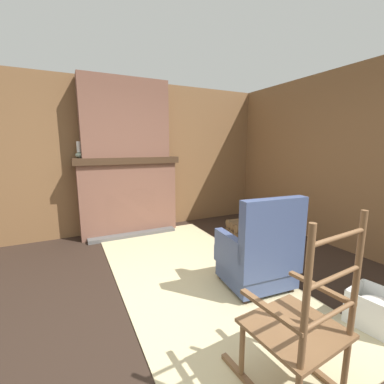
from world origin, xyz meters
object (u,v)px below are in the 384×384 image
(armchair, at_px, (259,256))
(firewood_stack, at_px, (240,229))
(rocking_chair, at_px, (300,334))
(laundry_basket, at_px, (377,311))
(storage_case, at_px, (144,152))
(oil_lamp_vase, at_px, (79,152))
(decorative_plate_on_mantel, at_px, (125,149))

(armchair, relative_size, firewood_stack, 2.09)
(rocking_chair, bearing_deg, firewood_stack, -34.34)
(rocking_chair, distance_m, firewood_stack, 2.85)
(laundry_basket, height_order, storage_case, storage_case)
(firewood_stack, bearing_deg, oil_lamp_vase, -115.30)
(armchair, xyz_separation_m, storage_case, (-2.52, -0.51, 1.06))
(laundry_basket, xyz_separation_m, decorative_plate_on_mantel, (-3.48, -1.35, 1.34))
(oil_lamp_vase, bearing_deg, laundry_basket, 31.06)
(oil_lamp_vase, height_order, storage_case, oil_lamp_vase)
(decorative_plate_on_mantel, bearing_deg, laundry_basket, 21.14)
(oil_lamp_vase, xyz_separation_m, decorative_plate_on_mantel, (-0.02, 0.74, 0.05))
(firewood_stack, distance_m, decorative_plate_on_mantel, 2.43)
(oil_lamp_vase, distance_m, decorative_plate_on_mantel, 0.74)
(storage_case, bearing_deg, decorative_plate_on_mantel, -93.47)
(armchair, height_order, storage_case, storage_case)
(laundry_basket, bearing_deg, armchair, -151.79)
(armchair, relative_size, storage_case, 4.77)
(armchair, distance_m, storage_case, 2.79)
(armchair, relative_size, decorative_plate_on_mantel, 3.64)
(armchair, height_order, laundry_basket, armchair)
(oil_lamp_vase, height_order, decorative_plate_on_mantel, decorative_plate_on_mantel)
(armchair, xyz_separation_m, rocking_chair, (1.06, -0.60, 0.05))
(storage_case, bearing_deg, oil_lamp_vase, -90.01)
(rocking_chair, bearing_deg, oil_lamp_vase, 10.80)
(rocking_chair, distance_m, storage_case, 3.73)
(armchair, bearing_deg, oil_lamp_vase, 37.29)
(laundry_basket, bearing_deg, decorative_plate_on_mantel, -158.86)
(armchair, height_order, rocking_chair, rocking_chair)
(armchair, bearing_deg, laundry_basket, -146.59)
(oil_lamp_vase, bearing_deg, rocking_chair, 15.31)
(rocking_chair, distance_m, oil_lamp_vase, 3.86)
(armchair, xyz_separation_m, decorative_plate_on_mantel, (-2.54, -0.84, 1.12))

